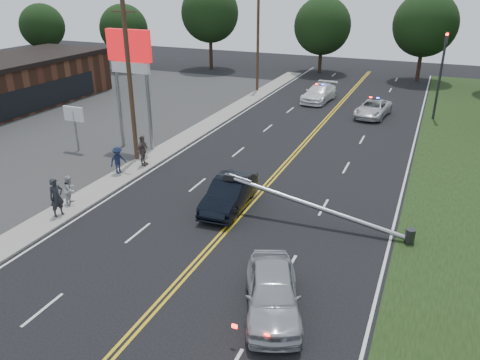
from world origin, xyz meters
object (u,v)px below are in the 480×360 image
at_px(bystander_c, 118,160).
at_px(emergency_b, 319,93).
at_px(small_sign, 74,118).
at_px(emergency_a, 373,109).
at_px(crashed_sedan, 229,193).
at_px(bystander_b, 70,189).
at_px(utility_pole_mid, 130,83).
at_px(utility_pole_far, 258,41).
at_px(traffic_signal, 441,69).
at_px(waiting_sedan, 272,292).
at_px(bystander_d, 143,150).
at_px(bystander_a, 57,197).
at_px(fallen_streetlight, 325,209).
at_px(pylon_sign, 130,61).

bearing_deg(bystander_c, emergency_b, 3.47).
bearing_deg(small_sign, emergency_a, 43.82).
distance_m(crashed_sedan, bystander_b, 8.30).
bearing_deg(utility_pole_mid, utility_pole_far, 90.00).
bearing_deg(traffic_signal, utility_pole_far, 167.11).
xyz_separation_m(waiting_sedan, bystander_d, (-12.06, 10.00, 0.30)).
bearing_deg(traffic_signal, bystander_d, -131.09).
height_order(emergency_a, bystander_b, bystander_b).
bearing_deg(bystander_a, emergency_a, -7.30).
bearing_deg(waiting_sedan, bystander_d, 118.60).
xyz_separation_m(fallen_streetlight, crashed_sedan, (-5.02, 0.11, -0.13)).
bearing_deg(utility_pole_far, utility_pole_mid, -90.00).
xyz_separation_m(small_sign, fallen_streetlight, (18.19, -4.00, -1.41)).
relative_size(emergency_a, bystander_b, 3.21).
bearing_deg(bystander_c, bystander_b, -157.51).
relative_size(small_sign, emergency_b, 0.57).
bearing_deg(crashed_sedan, small_sign, 159.66).
height_order(pylon_sign, utility_pole_mid, utility_pole_mid).
distance_m(traffic_signal, utility_pole_mid, 25.12).
bearing_deg(utility_pole_mid, bystander_c, -80.63).
distance_m(bystander_a, bystander_d, 7.38).
xyz_separation_m(pylon_sign, emergency_b, (8.35, 18.20, -5.20)).
bearing_deg(emergency_b, emergency_a, -26.50).
relative_size(bystander_b, bystander_c, 0.93).
xyz_separation_m(pylon_sign, bystander_a, (2.31, -10.21, -4.89)).
relative_size(bystander_a, bystander_c, 1.19).
bearing_deg(waiting_sedan, small_sign, 127.15).
relative_size(emergency_a, bystander_a, 2.50).
bearing_deg(fallen_streetlight, pylon_sign, 157.78).
relative_size(small_sign, bystander_d, 1.58).
distance_m(pylon_sign, bystander_d, 6.14).
distance_m(small_sign, utility_pole_far, 22.68).
height_order(bystander_c, bystander_d, bystander_d).
relative_size(emergency_a, bystander_c, 2.97).
distance_m(emergency_b, bystander_b, 27.82).
distance_m(utility_pole_mid, crashed_sedan, 10.18).
distance_m(crashed_sedan, emergency_a, 21.06).
relative_size(waiting_sedan, bystander_a, 2.37).
relative_size(pylon_sign, emergency_a, 1.62).
bearing_deg(utility_pole_far, traffic_signal, -12.89).
distance_m(small_sign, traffic_signal, 28.72).
bearing_deg(bystander_d, crashed_sedan, -118.32).
xyz_separation_m(pylon_sign, small_sign, (-3.50, -2.00, -3.66)).
relative_size(pylon_sign, waiting_sedan, 1.71).
height_order(utility_pole_mid, emergency_a, utility_pole_mid).
xyz_separation_m(small_sign, bystander_d, (5.88, -0.83, -1.23)).
height_order(traffic_signal, utility_pole_mid, utility_pole_mid).
xyz_separation_m(small_sign, bystander_c, (5.21, -2.48, -1.38)).
bearing_deg(waiting_sedan, bystander_c, 125.02).
bearing_deg(waiting_sedan, pylon_sign, 116.65).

